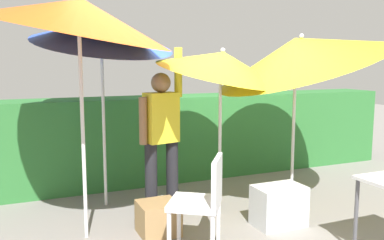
{
  "coord_description": "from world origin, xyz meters",
  "views": [
    {
      "loc": [
        -1.72,
        -3.75,
        1.71
      ],
      "look_at": [
        0.0,
        0.3,
        1.1
      ],
      "focal_mm": 38.75,
      "sensor_mm": 36.0,
      "label": 1
    }
  ],
  "objects_px": {
    "umbrella_yellow": "(80,16)",
    "crate_cardboard": "(158,218)",
    "chair_plastic": "(203,199)",
    "umbrella_orange": "(104,32)",
    "umbrella_navy": "(299,53)",
    "umbrella_rainbow": "(222,64)",
    "cooler_box": "(279,206)",
    "person_vendor": "(161,132)"
  },
  "relations": [
    {
      "from": "umbrella_yellow",
      "to": "crate_cardboard",
      "type": "height_order",
      "value": "umbrella_yellow"
    },
    {
      "from": "chair_plastic",
      "to": "crate_cardboard",
      "type": "relative_size",
      "value": 2.3
    },
    {
      "from": "umbrella_orange",
      "to": "umbrella_navy",
      "type": "height_order",
      "value": "umbrella_orange"
    },
    {
      "from": "umbrella_orange",
      "to": "umbrella_navy",
      "type": "bearing_deg",
      "value": -25.95
    },
    {
      "from": "umbrella_rainbow",
      "to": "umbrella_yellow",
      "type": "xyz_separation_m",
      "value": [
        -1.5,
        -0.05,
        0.44
      ]
    },
    {
      "from": "chair_plastic",
      "to": "cooler_box",
      "type": "xyz_separation_m",
      "value": [
        1.01,
        0.28,
        -0.3
      ]
    },
    {
      "from": "umbrella_rainbow",
      "to": "chair_plastic",
      "type": "height_order",
      "value": "umbrella_rainbow"
    },
    {
      "from": "umbrella_orange",
      "to": "person_vendor",
      "type": "relative_size",
      "value": 1.29
    },
    {
      "from": "umbrella_yellow",
      "to": "crate_cardboard",
      "type": "relative_size",
      "value": 6.57
    },
    {
      "from": "umbrella_yellow",
      "to": "person_vendor",
      "type": "relative_size",
      "value": 1.35
    },
    {
      "from": "umbrella_navy",
      "to": "chair_plastic",
      "type": "distance_m",
      "value": 2.09
    },
    {
      "from": "umbrella_rainbow",
      "to": "umbrella_navy",
      "type": "height_order",
      "value": "umbrella_navy"
    },
    {
      "from": "umbrella_navy",
      "to": "umbrella_yellow",
      "type": "bearing_deg",
      "value": 176.88
    },
    {
      "from": "umbrella_navy",
      "to": "person_vendor",
      "type": "distance_m",
      "value": 1.79
    },
    {
      "from": "umbrella_rainbow",
      "to": "chair_plastic",
      "type": "distance_m",
      "value": 1.58
    },
    {
      "from": "person_vendor",
      "to": "umbrella_orange",
      "type": "bearing_deg",
      "value": 136.6
    },
    {
      "from": "umbrella_rainbow",
      "to": "umbrella_orange",
      "type": "xyz_separation_m",
      "value": [
        -1.12,
        0.8,
        0.36
      ]
    },
    {
      "from": "umbrella_rainbow",
      "to": "umbrella_yellow",
      "type": "height_order",
      "value": "umbrella_yellow"
    },
    {
      "from": "umbrella_orange",
      "to": "umbrella_rainbow",
      "type": "bearing_deg",
      "value": -35.54
    },
    {
      "from": "umbrella_rainbow",
      "to": "person_vendor",
      "type": "relative_size",
      "value": 1.09
    },
    {
      "from": "person_vendor",
      "to": "chair_plastic",
      "type": "distance_m",
      "value": 1.22
    },
    {
      "from": "person_vendor",
      "to": "chair_plastic",
      "type": "height_order",
      "value": "person_vendor"
    },
    {
      "from": "umbrella_yellow",
      "to": "cooler_box",
      "type": "relative_size",
      "value": 4.82
    },
    {
      "from": "chair_plastic",
      "to": "umbrella_orange",
      "type": "bearing_deg",
      "value": 107.39
    },
    {
      "from": "umbrella_navy",
      "to": "cooler_box",
      "type": "bearing_deg",
      "value": -141.27
    },
    {
      "from": "umbrella_yellow",
      "to": "crate_cardboard",
      "type": "distance_m",
      "value": 2.1
    },
    {
      "from": "umbrella_orange",
      "to": "umbrella_navy",
      "type": "distance_m",
      "value": 2.24
    },
    {
      "from": "umbrella_rainbow",
      "to": "umbrella_navy",
      "type": "relative_size",
      "value": 0.88
    },
    {
      "from": "umbrella_rainbow",
      "to": "umbrella_navy",
      "type": "distance_m",
      "value": 0.91
    },
    {
      "from": "umbrella_rainbow",
      "to": "crate_cardboard",
      "type": "xyz_separation_m",
      "value": [
        -0.84,
        -0.27,
        -1.54
      ]
    },
    {
      "from": "umbrella_orange",
      "to": "umbrella_yellow",
      "type": "relative_size",
      "value": 0.95
    },
    {
      "from": "umbrella_orange",
      "to": "umbrella_navy",
      "type": "xyz_separation_m",
      "value": [
        2.0,
        -0.97,
        -0.24
      ]
    },
    {
      "from": "umbrella_rainbow",
      "to": "umbrella_orange",
      "type": "bearing_deg",
      "value": 144.46
    },
    {
      "from": "chair_plastic",
      "to": "cooler_box",
      "type": "distance_m",
      "value": 1.09
    },
    {
      "from": "cooler_box",
      "to": "crate_cardboard",
      "type": "bearing_deg",
      "value": 166.87
    },
    {
      "from": "crate_cardboard",
      "to": "umbrella_orange",
      "type": "bearing_deg",
      "value": 104.75
    },
    {
      "from": "chair_plastic",
      "to": "umbrella_navy",
      "type": "bearing_deg",
      "value": 23.89
    },
    {
      "from": "chair_plastic",
      "to": "umbrella_yellow",
      "type": "bearing_deg",
      "value": 138.51
    },
    {
      "from": "umbrella_rainbow",
      "to": "crate_cardboard",
      "type": "distance_m",
      "value": 1.77
    },
    {
      "from": "umbrella_orange",
      "to": "umbrella_yellow",
      "type": "bearing_deg",
      "value": -114.32
    },
    {
      "from": "crate_cardboard",
      "to": "umbrella_rainbow",
      "type": "bearing_deg",
      "value": 17.87
    },
    {
      "from": "umbrella_yellow",
      "to": "cooler_box",
      "type": "height_order",
      "value": "umbrella_yellow"
    }
  ]
}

